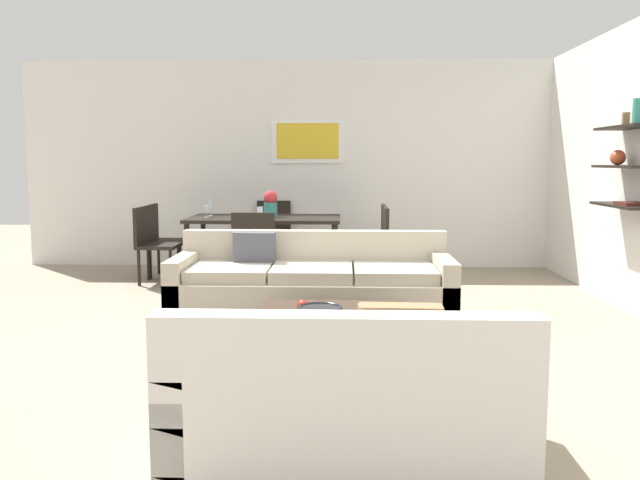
{
  "coord_description": "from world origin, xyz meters",
  "views": [
    {
      "loc": [
        0.34,
        -5.22,
        1.4
      ],
      "look_at": [
        0.14,
        0.2,
        0.75
      ],
      "focal_mm": 37.07,
      "sensor_mm": 36.0,
      "label": 1
    }
  ],
  "objects_px": {
    "dining_chair_right_near": "(376,241)",
    "decorative_bowl": "(320,311)",
    "dining_chair_head": "(273,230)",
    "loveseat_white": "(346,400)",
    "coffee_table": "(335,344)",
    "wine_glass_left_near": "(206,209)",
    "sofa_beige": "(312,291)",
    "dining_chair_left_far": "(161,235)",
    "dining_chair_left_near": "(151,240)",
    "apple_on_coffee_table": "(303,306)",
    "wine_glass_foot": "(260,211)",
    "dining_chair_foot": "(255,248)",
    "dining_table": "(265,223)",
    "dining_chair_right_far": "(374,236)",
    "centerpiece_vase": "(271,203)",
    "wine_glass_left_far": "(211,205)",
    "wine_glass_head": "(269,204)",
    "candle_jar": "(363,308)"
  },
  "relations": [
    {
      "from": "decorative_bowl",
      "to": "dining_chair_foot",
      "type": "distance_m",
      "value": 2.59
    },
    {
      "from": "dining_chair_right_near",
      "to": "decorative_bowl",
      "type": "bearing_deg",
      "value": -99.35
    },
    {
      "from": "sofa_beige",
      "to": "dining_chair_head",
      "type": "bearing_deg",
      "value": 102.34
    },
    {
      "from": "sofa_beige",
      "to": "dining_chair_left_far",
      "type": "xyz_separation_m",
      "value": [
        -1.94,
        2.31,
        0.21
      ]
    },
    {
      "from": "apple_on_coffee_table",
      "to": "wine_glass_head",
      "type": "distance_m",
      "value": 3.75
    },
    {
      "from": "dining_chair_foot",
      "to": "wine_glass_head",
      "type": "height_order",
      "value": "wine_glass_head"
    },
    {
      "from": "dining_table",
      "to": "dining_chair_head",
      "type": "relative_size",
      "value": 2.0
    },
    {
      "from": "wine_glass_left_near",
      "to": "dining_chair_left_near",
      "type": "bearing_deg",
      "value": -171.11
    },
    {
      "from": "loveseat_white",
      "to": "dining_chair_left_far",
      "type": "xyz_separation_m",
      "value": [
        -2.23,
        4.89,
        0.21
      ]
    },
    {
      "from": "apple_on_coffee_table",
      "to": "centerpiece_vase",
      "type": "height_order",
      "value": "centerpiece_vase"
    },
    {
      "from": "dining_chair_right_far",
      "to": "centerpiece_vase",
      "type": "distance_m",
      "value": 1.3
    },
    {
      "from": "loveseat_white",
      "to": "wine_glass_left_near",
      "type": "xyz_separation_m",
      "value": [
        -1.6,
        4.56,
        0.56
      ]
    },
    {
      "from": "coffee_table",
      "to": "wine_glass_foot",
      "type": "height_order",
      "value": "wine_glass_foot"
    },
    {
      "from": "dining_chair_left_near",
      "to": "wine_glass_head",
      "type": "relative_size",
      "value": 4.85
    },
    {
      "from": "coffee_table",
      "to": "dining_chair_left_near",
      "type": "distance_m",
      "value": 3.83
    },
    {
      "from": "dining_chair_head",
      "to": "dining_chair_left_far",
      "type": "distance_m",
      "value": 1.45
    },
    {
      "from": "dining_chair_left_far",
      "to": "wine_glass_left_near",
      "type": "distance_m",
      "value": 0.79
    },
    {
      "from": "dining_chair_head",
      "to": "wine_glass_left_near",
      "type": "bearing_deg",
      "value": -123.14
    },
    {
      "from": "dining_chair_foot",
      "to": "wine_glass_left_far",
      "type": "height_order",
      "value": "wine_glass_left_far"
    },
    {
      "from": "loveseat_white",
      "to": "candle_jar",
      "type": "relative_size",
      "value": 22.95
    },
    {
      "from": "dining_chair_right_near",
      "to": "wine_glass_head",
      "type": "distance_m",
      "value": 1.49
    },
    {
      "from": "centerpiece_vase",
      "to": "wine_glass_left_near",
      "type": "bearing_deg",
      "value": -168.96
    },
    {
      "from": "candle_jar",
      "to": "wine_glass_left_far",
      "type": "distance_m",
      "value": 3.83
    },
    {
      "from": "decorative_bowl",
      "to": "candle_jar",
      "type": "height_order",
      "value": "decorative_bowl"
    },
    {
      "from": "dining_table",
      "to": "centerpiece_vase",
      "type": "relative_size",
      "value": 5.74
    },
    {
      "from": "wine_glass_foot",
      "to": "coffee_table",
      "type": "bearing_deg",
      "value": -73.6
    },
    {
      "from": "loveseat_white",
      "to": "wine_glass_left_near",
      "type": "distance_m",
      "value": 4.86
    },
    {
      "from": "decorative_bowl",
      "to": "dining_chair_left_near",
      "type": "bearing_deg",
      "value": 123.14
    },
    {
      "from": "dining_chair_foot",
      "to": "dining_chair_head",
      "type": "distance_m",
      "value": 1.78
    },
    {
      "from": "apple_on_coffee_table",
      "to": "dining_table",
      "type": "distance_m",
      "value": 3.32
    },
    {
      "from": "decorative_bowl",
      "to": "wine_glass_left_far",
      "type": "relative_size",
      "value": 1.66
    },
    {
      "from": "apple_on_coffee_table",
      "to": "wine_glass_foot",
      "type": "xyz_separation_m",
      "value": [
        -0.65,
        2.82,
        0.43
      ]
    },
    {
      "from": "dining_chair_right_far",
      "to": "loveseat_white",
      "type": "bearing_deg",
      "value": -94.07
    },
    {
      "from": "dining_chair_foot",
      "to": "wine_glass_left_far",
      "type": "distance_m",
      "value": 1.26
    },
    {
      "from": "dining_chair_head",
      "to": "loveseat_white",
      "type": "bearing_deg",
      "value": -80.43
    },
    {
      "from": "candle_jar",
      "to": "wine_glass_foot",
      "type": "bearing_deg",
      "value": 110.37
    },
    {
      "from": "loveseat_white",
      "to": "dining_chair_left_near",
      "type": "height_order",
      "value": "dining_chair_left_near"
    },
    {
      "from": "dining_chair_left_near",
      "to": "coffee_table",
      "type": "bearing_deg",
      "value": -55.68
    },
    {
      "from": "loveseat_white",
      "to": "wine_glass_head",
      "type": "height_order",
      "value": "wine_glass_head"
    },
    {
      "from": "sofa_beige",
      "to": "coffee_table",
      "type": "relative_size",
      "value": 2.24
    },
    {
      "from": "dining_chair_left_far",
      "to": "coffee_table",
      "type": "bearing_deg",
      "value": -59.04
    },
    {
      "from": "wine_glass_foot",
      "to": "centerpiece_vase",
      "type": "bearing_deg",
      "value": 81.51
    },
    {
      "from": "coffee_table",
      "to": "dining_table",
      "type": "bearing_deg",
      "value": 104.43
    },
    {
      "from": "dining_table",
      "to": "dining_chair_head",
      "type": "bearing_deg",
      "value": 90.0
    },
    {
      "from": "wine_glass_left_far",
      "to": "wine_glass_left_near",
      "type": "bearing_deg",
      "value": -90.0
    },
    {
      "from": "coffee_table",
      "to": "wine_glass_head",
      "type": "height_order",
      "value": "wine_glass_head"
    },
    {
      "from": "loveseat_white",
      "to": "wine_glass_left_near",
      "type": "bearing_deg",
      "value": 109.34
    },
    {
      "from": "dining_chair_foot",
      "to": "dining_chair_left_far",
      "type": "relative_size",
      "value": 1.0
    },
    {
      "from": "coffee_table",
      "to": "wine_glass_left_near",
      "type": "height_order",
      "value": "wine_glass_left_near"
    },
    {
      "from": "dining_chair_right_far",
      "to": "wine_glass_left_far",
      "type": "distance_m",
      "value": 1.98
    }
  ]
}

